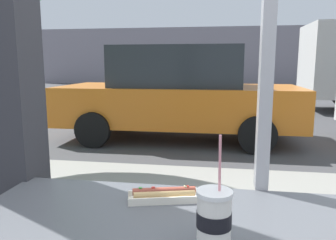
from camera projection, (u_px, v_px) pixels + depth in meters
name	position (u px, v px, depth m)	size (l,w,h in m)	color
ground_plane	(226.00, 118.00, 9.24)	(60.00, 60.00, 0.00)	#424244
sidewalk_strip	(236.00, 223.00, 3.00)	(16.00, 2.80, 0.13)	gray
building_facade_far	(224.00, 56.00, 23.64)	(28.00, 1.20, 4.00)	gray
soda_cup_right	(214.00, 218.00, 0.90)	(0.10, 0.10, 0.32)	white
hotdog_tray_near	(164.00, 194.00, 1.22)	(0.28, 0.15, 0.05)	silver
parked_car_orange	(179.00, 93.00, 6.53)	(4.60, 2.07, 1.81)	orange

